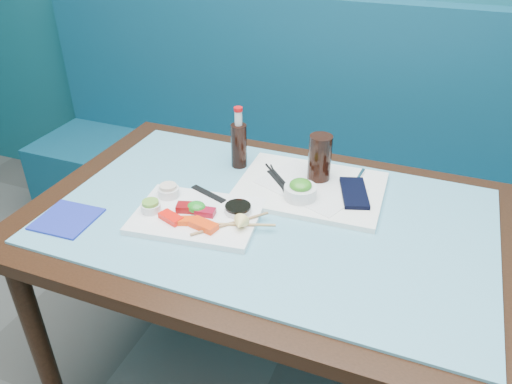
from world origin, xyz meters
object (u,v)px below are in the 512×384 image
(booth_bench, at_px, (332,188))
(cola_glass, at_px, (320,158))
(seaweed_bowl, at_px, (300,192))
(serving_tray, at_px, (310,188))
(dining_table, at_px, (270,239))
(sashimi_plate, at_px, (197,216))
(blue_napkin, at_px, (67,219))
(cola_bottle_body, at_px, (239,146))

(booth_bench, bearing_deg, cola_glass, -82.73)
(seaweed_bowl, xyz_separation_m, cola_glass, (0.02, 0.13, 0.05))
(seaweed_bowl, bearing_deg, serving_tray, 82.41)
(dining_table, relative_size, sashimi_plate, 4.06)
(sashimi_plate, xyz_separation_m, serving_tray, (0.25, 0.26, -0.00))
(sashimi_plate, distance_m, blue_napkin, 0.37)
(sashimi_plate, bearing_deg, seaweed_bowl, 30.39)
(seaweed_bowl, bearing_deg, blue_napkin, -150.63)
(cola_glass, relative_size, blue_napkin, 0.95)
(dining_table, xyz_separation_m, serving_tray, (0.07, 0.16, 0.10))
(serving_tray, bearing_deg, cola_bottle_body, 162.93)
(sashimi_plate, bearing_deg, serving_tray, 38.74)
(serving_tray, bearing_deg, cola_glass, 77.22)
(dining_table, height_order, cola_bottle_body, cola_bottle_body)
(booth_bench, distance_m, blue_napkin, 1.26)
(dining_table, relative_size, cola_bottle_body, 9.45)
(dining_table, distance_m, cola_bottle_body, 0.35)
(sashimi_plate, bearing_deg, blue_napkin, -164.99)
(dining_table, bearing_deg, blue_napkin, -155.42)
(cola_bottle_body, distance_m, blue_napkin, 0.58)
(sashimi_plate, height_order, serving_tray, sashimi_plate)
(sashimi_plate, bearing_deg, cola_bottle_body, 84.84)
(dining_table, bearing_deg, sashimi_plate, -151.52)
(seaweed_bowl, distance_m, cola_glass, 0.14)
(serving_tray, height_order, blue_napkin, serving_tray)
(booth_bench, height_order, blue_napkin, booth_bench)
(serving_tray, height_order, cola_bottle_body, cola_bottle_body)
(serving_tray, xyz_separation_m, blue_napkin, (-0.59, -0.40, -0.01))
(dining_table, distance_m, blue_napkin, 0.58)
(dining_table, bearing_deg, booth_bench, 90.00)
(booth_bench, distance_m, dining_table, 0.89)
(seaweed_bowl, distance_m, cola_bottle_body, 0.30)
(seaweed_bowl, bearing_deg, booth_bench, 94.51)
(booth_bench, height_order, sashimi_plate, booth_bench)
(seaweed_bowl, xyz_separation_m, cola_bottle_body, (-0.26, 0.14, 0.04))
(cola_bottle_body, bearing_deg, blue_napkin, -124.57)
(booth_bench, relative_size, blue_napkin, 19.38)
(cola_glass, height_order, cola_bottle_body, cola_glass)
(blue_napkin, bearing_deg, booth_bench, 64.14)
(seaweed_bowl, bearing_deg, sashimi_plate, -142.29)
(seaweed_bowl, distance_m, blue_napkin, 0.67)
(booth_bench, relative_size, cola_bottle_body, 20.25)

